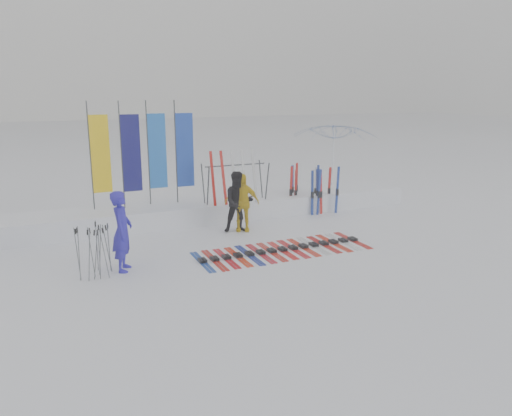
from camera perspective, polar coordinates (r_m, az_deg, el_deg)
name	(u,v)px	position (r m, az deg, el deg)	size (l,w,h in m)	color
ground	(275,263)	(12.26, 2.19, -6.25)	(120.00, 120.00, 0.00)	white
snow_bank	(213,210)	(16.26, -4.94, -0.20)	(14.00, 1.60, 0.60)	white
person_blue	(122,231)	(11.88, -15.05, -2.58)	(0.69, 0.45, 1.89)	#261EAF
person_black	(239,202)	(14.61, -2.01, 0.69)	(0.88, 0.68, 1.80)	black
person_yellow	(242,202)	(14.71, -1.62, 0.64)	(1.01, 0.42, 1.73)	yellow
tent_canopy	(334,159)	(19.60, 8.86, 5.50)	(3.18, 3.24, 2.92)	white
ski_row	(283,249)	(13.13, 3.08, -4.74)	(4.57, 1.69, 0.07)	navy
pole_cluster	(95,252)	(11.74, -17.88, -4.77)	(0.78, 0.80, 1.24)	#595B60
feather_flags	(143,152)	(15.62, -12.76, 6.21)	(3.13, 0.23, 3.20)	#383A3F
ski_rack	(235,177)	(15.88, -2.36, 3.51)	(2.04, 0.80, 1.23)	#383A3F
upright_skis	(312,190)	(17.13, 6.41, 2.09)	(1.56, 1.15, 1.63)	navy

